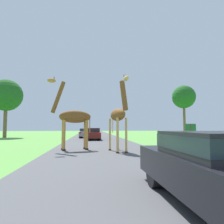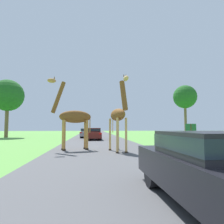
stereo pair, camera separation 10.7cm
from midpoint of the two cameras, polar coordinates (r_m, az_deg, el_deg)
road at (r=29.63m, az=-4.27°, el=-7.26°), size 7.12×120.00×0.00m
giraffe_near_road at (r=12.59m, az=2.10°, el=-0.67°), size 1.07×2.89×4.64m
giraffe_companion at (r=13.83m, az=-10.84°, el=-1.59°), size 2.98×1.13×4.93m
car_lead_maroon at (r=4.49m, az=28.46°, el=-13.59°), size 1.95×4.77×1.45m
car_queue_right at (r=24.69m, az=-5.16°, el=-6.13°), size 1.80×4.52×1.42m
car_queue_left at (r=29.64m, az=-7.01°, el=-5.85°), size 1.95×4.31×1.36m
tree_left_edge at (r=33.33m, az=20.20°, el=4.00°), size 3.61×3.61×8.06m
tree_centre_back at (r=34.15m, az=-27.59°, el=4.17°), size 4.78×4.78×8.72m
sign_post at (r=13.47m, az=21.84°, el=-5.39°), size 0.70×0.08×1.75m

